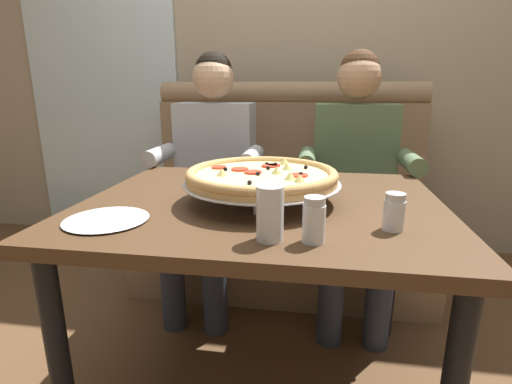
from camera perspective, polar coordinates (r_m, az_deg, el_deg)
back_wall_with_window at (r=2.76m, az=5.71°, el=21.40°), size 6.00×0.12×2.80m
window_panel at (r=3.08m, az=-22.11°, el=19.78°), size 1.10×0.02×2.80m
booth_bench at (r=2.29m, az=4.19°, el=-2.72°), size 1.60×0.78×1.13m
dining_table at (r=1.32m, az=0.91°, el=-4.88°), size 1.17×0.95×0.74m
diner_left at (r=2.01m, az=-6.60°, el=3.91°), size 0.54×0.64×1.27m
diner_right at (r=1.95m, az=14.32°, el=3.17°), size 0.54×0.64×1.27m
pizza at (r=1.25m, az=0.75°, el=2.31°), size 0.51×0.51×0.12m
shaker_parmesan at (r=0.94m, az=8.49°, el=-4.55°), size 0.06×0.06×0.11m
shaker_oregano at (r=1.08m, az=19.61°, el=-3.14°), size 0.06×0.06×0.10m
plate_near_left at (r=1.17m, az=-21.15°, el=-3.53°), size 0.23×0.23×0.02m
drinking_glass at (r=0.94m, az=2.06°, el=-3.59°), size 0.07×0.07×0.14m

